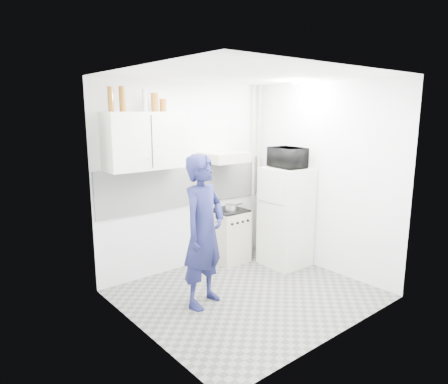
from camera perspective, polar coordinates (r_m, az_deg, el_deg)
floor at (r=5.07m, az=3.37°, el=-14.32°), size 2.80×2.80×0.00m
ceiling at (r=4.59m, az=3.76°, el=16.37°), size 2.80×2.80×0.00m
wall_back at (r=5.62m, az=-5.16°, el=2.14°), size 2.80×0.00×2.80m
wall_left at (r=3.86m, az=-11.84°, el=-2.32°), size 0.00×2.60×2.60m
wall_right at (r=5.69m, az=13.93°, el=1.96°), size 0.00×2.60×2.60m
person at (r=4.53m, az=-2.91°, el=-5.64°), size 0.74×0.60×1.75m
stove at (r=5.96m, az=0.71°, el=-6.34°), size 0.48×0.48×0.77m
fridge at (r=5.83m, az=8.82°, el=-3.52°), size 0.61×0.61×1.43m
stove_top at (r=5.86m, az=0.72°, el=-2.64°), size 0.46×0.46×0.03m
saucepan at (r=5.77m, az=1.00°, el=-2.24°), size 0.16×0.16×0.09m
microwave at (r=5.67m, az=9.09°, el=4.88°), size 0.56×0.42×0.28m
bottle_a at (r=4.83m, az=-15.89°, el=12.64°), size 0.07×0.07×0.28m
bottle_b at (r=4.89m, az=-14.34°, el=12.75°), size 0.08×0.08×0.29m
bottle_d at (r=5.02m, az=-11.26°, el=12.69°), size 0.06×0.06×0.26m
canister_a at (r=5.09m, az=-9.87°, el=12.50°), size 0.09×0.09×0.23m
canister_b at (r=5.15m, az=-8.72°, el=12.15°), size 0.08×0.08×0.16m
upper_cabinet at (r=5.02m, az=-11.26°, el=7.18°), size 1.00×0.35×0.70m
range_hood at (r=5.66m, az=0.01°, el=5.00°), size 0.60×0.50×0.14m
backsplash at (r=5.63m, az=-5.05°, el=1.12°), size 2.74×0.03×0.60m
pipe_a at (r=6.38m, az=4.95°, el=3.25°), size 0.05×0.05×2.60m
pipe_b at (r=6.30m, az=4.17°, el=3.15°), size 0.04×0.04×2.60m
ceiling_spot_fixture at (r=5.45m, az=10.24°, el=15.12°), size 0.10×0.10×0.02m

